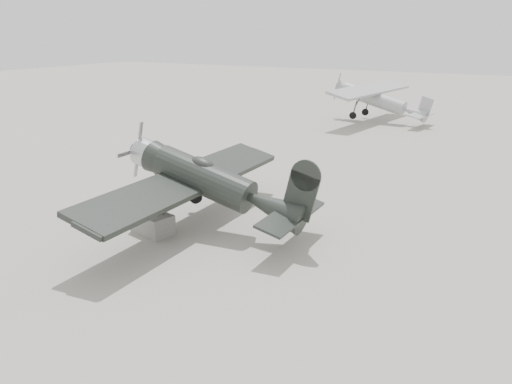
{
  "coord_description": "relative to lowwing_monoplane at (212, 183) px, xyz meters",
  "views": [
    {
      "loc": [
        8.64,
        -15.31,
        7.2
      ],
      "look_at": [
        0.22,
        0.14,
        1.5
      ],
      "focal_mm": 35.0,
      "sensor_mm": 36.0,
      "label": 1
    }
  ],
  "objects": [
    {
      "name": "equipment_block",
      "position": [
        -1.77,
        -1.4,
        -1.47
      ],
      "size": [
        1.69,
        1.26,
        0.76
      ],
      "primitive_type": "cube",
      "rotation": [
        0.0,
        0.0,
        -0.22
      ],
      "color": "slate",
      "rests_on": "ground"
    },
    {
      "name": "ground",
      "position": [
        1.22,
        0.6,
        -1.85
      ],
      "size": [
        160.0,
        160.0,
        0.0
      ],
      "primitive_type": "plane",
      "color": "gray",
      "rests_on": "ground"
    },
    {
      "name": "lowwing_monoplane",
      "position": [
        0.0,
        0.0,
        0.0
      ],
      "size": [
        7.77,
        10.75,
        3.5
      ],
      "rotation": [
        0.0,
        0.24,
        -0.0
      ],
      "color": "black",
      "rests_on": "ground"
    },
    {
      "name": "highwing_monoplane",
      "position": [
        -1.12,
        26.16,
        0.22
      ],
      "size": [
        8.36,
        11.73,
        3.31
      ],
      "rotation": [
        0.0,
        0.23,
        -0.16
      ],
      "color": "gray",
      "rests_on": "ground"
    }
  ]
}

